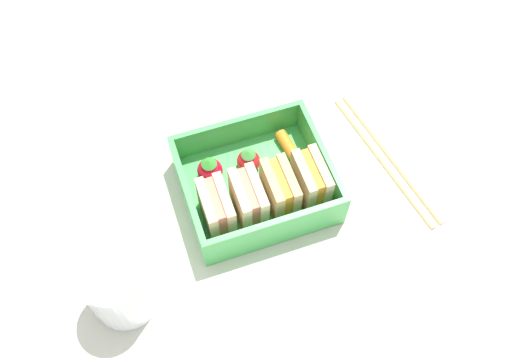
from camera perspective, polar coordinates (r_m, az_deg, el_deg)
name	(u,v)px	position (r cm, az deg, el deg)	size (l,w,h in cm)	color
ground_plane	(256,196)	(62.85, 0.00, -1.68)	(120.00, 120.00, 2.00)	beige
bento_tray	(256,189)	(61.45, 0.00, -0.97)	(15.24, 13.18, 1.20)	green
bento_rim	(256,177)	(59.26, 0.00, 0.20)	(15.24, 13.18, 3.83)	green
sandwich_left	(311,180)	(58.53, 5.49, -0.12)	(2.69, 5.12, 5.22)	tan
sandwich_center_left	(280,190)	(57.78, 2.40, -1.07)	(2.69, 5.12, 5.22)	tan
sandwich_center	(248,199)	(57.22, -0.76, -2.03)	(2.69, 5.12, 5.22)	beige
sandwich_center_right	(217,209)	(56.85, -3.97, -3.00)	(2.69, 5.12, 5.22)	#E4B888
carrot_stick_far_left	(288,146)	(62.86, 3.25, 3.29)	(1.32, 1.32, 3.85)	orange
strawberry_left	(247,161)	(60.87, -0.95, 1.80)	(2.55, 2.55, 3.15)	red
strawberry_far_left	(210,170)	(60.36, -4.63, 0.89)	(2.75, 2.75, 3.35)	red
chopstick_pair	(387,157)	(65.41, 12.93, 2.11)	(4.85, 19.02, 0.70)	tan
drinking_glass	(119,287)	(55.00, -13.51, -10.41)	(6.31, 6.31, 7.69)	white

